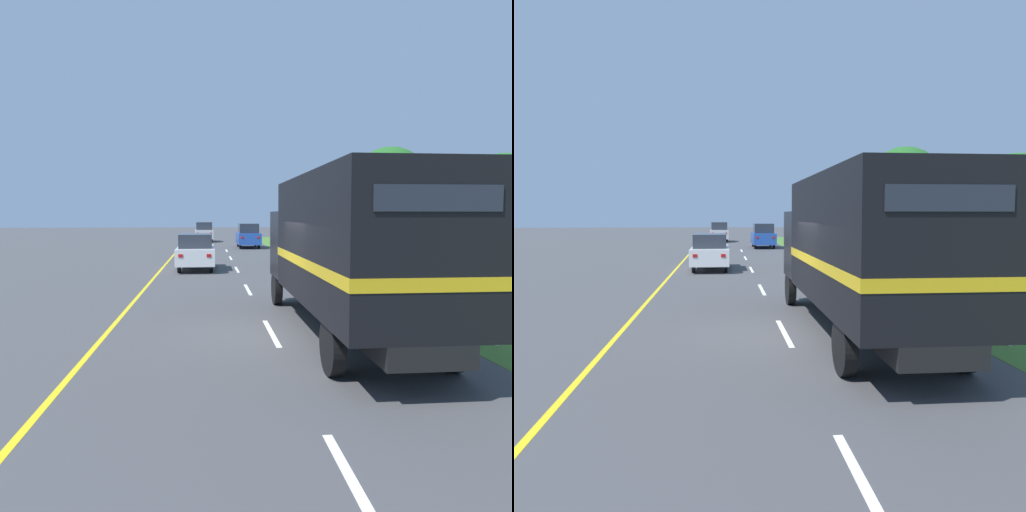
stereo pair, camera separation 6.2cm
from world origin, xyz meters
TOP-DOWN VIEW (x-y plane):
  - ground_plane at (0.00, 0.00)m, footprint 200.00×200.00m
  - grass_shoulder at (13.70, 16.84)m, footprint 20.00×65.37m
  - edge_line_yellow at (-3.70, 16.84)m, footprint 0.12×65.37m
  - centre_dash_nearest at (0.00, -6.43)m, footprint 0.12×2.60m
  - centre_dash_near at (0.00, 0.17)m, footprint 0.12×2.60m
  - centre_dash_mid_a at (0.00, 6.77)m, footprint 0.12×2.60m
  - centre_dash_mid_b at (0.00, 13.37)m, footprint 0.12×2.60m
  - centre_dash_far at (0.00, 19.97)m, footprint 0.12×2.60m
  - centre_dash_farthest at (0.00, 26.57)m, footprint 0.12×2.60m
  - horse_trailer_truck at (1.65, -0.27)m, footprint 2.41×8.91m
  - lead_car_white at (-2.00, 13.60)m, footprint 1.80×4.28m
  - lead_car_blue_ahead at (1.89, 29.85)m, footprint 1.80×4.51m
  - lead_car_silver_ahead at (-1.74, 39.48)m, footprint 1.80×4.04m
  - highway_sign at (6.20, 3.75)m, footprint 1.90×0.09m
  - roadside_tree_near at (10.07, 7.76)m, footprint 3.05×3.05m
  - roadside_tree_mid at (7.89, 14.08)m, footprint 3.96×3.96m
  - roadside_tree_far at (10.83, 20.95)m, footprint 2.82×2.82m
  - delineator_post at (4.44, -1.39)m, footprint 0.08×0.08m

SIDE VIEW (x-z plane):
  - ground_plane at x=0.00m, z-range 0.00..0.00m
  - edge_line_yellow at x=-3.70m, z-range 0.00..0.01m
  - centre_dash_nearest at x=0.00m, z-range 0.00..0.01m
  - centre_dash_near at x=0.00m, z-range 0.00..0.01m
  - centre_dash_mid_a at x=0.00m, z-range 0.00..0.01m
  - centre_dash_mid_b at x=0.00m, z-range 0.00..0.01m
  - centre_dash_far at x=0.00m, z-range 0.00..0.01m
  - centre_dash_farthest at x=0.00m, z-range 0.00..0.01m
  - grass_shoulder at x=13.70m, z-range 0.00..0.01m
  - delineator_post at x=4.44m, z-range 0.03..0.98m
  - lead_car_white at x=-2.00m, z-range 0.02..1.78m
  - lead_car_silver_ahead at x=-1.74m, z-range 0.00..1.97m
  - lead_car_blue_ahead at x=1.89m, z-range 0.00..1.99m
  - highway_sign at x=6.20m, z-range 0.46..3.44m
  - horse_trailer_truck at x=1.65m, z-range 0.22..3.69m
  - roadside_tree_far at x=10.83m, z-range 1.02..5.93m
  - roadside_tree_near at x=10.07m, z-range 0.98..6.06m
  - roadside_tree_mid at x=7.89m, z-range 1.06..7.20m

